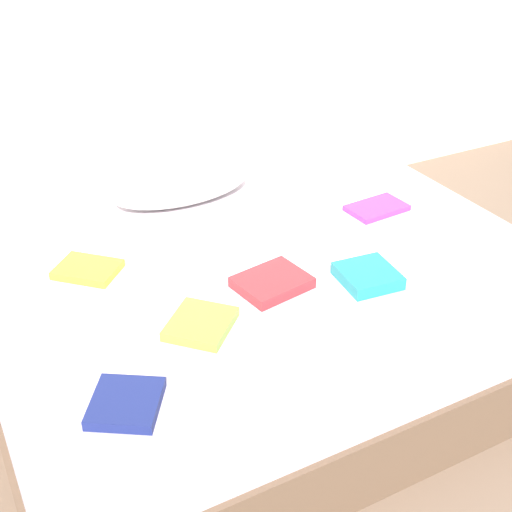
{
  "coord_description": "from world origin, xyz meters",
  "views": [
    {
      "loc": [
        -0.99,
        -1.83,
        1.77
      ],
      "look_at": [
        0.0,
        0.05,
        0.48
      ],
      "focal_mm": 47.59,
      "sensor_mm": 36.0,
      "label": 1
    }
  ],
  "objects_px": {
    "textbook_lime": "(201,324)",
    "textbook_purple": "(377,208)",
    "textbook_teal": "(368,276)",
    "textbook_red": "(272,282)",
    "textbook_yellow": "(88,269)",
    "textbook_navy": "(126,403)",
    "bed": "(262,315)",
    "pillow": "(181,185)"
  },
  "relations": [
    {
      "from": "textbook_lime",
      "to": "textbook_purple",
      "type": "height_order",
      "value": "textbook_lime"
    },
    {
      "from": "textbook_teal",
      "to": "textbook_red",
      "type": "relative_size",
      "value": 0.82
    },
    {
      "from": "textbook_yellow",
      "to": "textbook_red",
      "type": "distance_m",
      "value": 0.64
    },
    {
      "from": "textbook_navy",
      "to": "textbook_red",
      "type": "height_order",
      "value": "textbook_red"
    },
    {
      "from": "textbook_lime",
      "to": "textbook_purple",
      "type": "distance_m",
      "value": 1.02
    },
    {
      "from": "textbook_lime",
      "to": "textbook_red",
      "type": "bearing_deg",
      "value": -26.75
    },
    {
      "from": "bed",
      "to": "textbook_teal",
      "type": "bearing_deg",
      "value": -51.53
    },
    {
      "from": "textbook_navy",
      "to": "textbook_purple",
      "type": "relative_size",
      "value": 0.79
    },
    {
      "from": "pillow",
      "to": "textbook_purple",
      "type": "distance_m",
      "value": 0.81
    },
    {
      "from": "textbook_navy",
      "to": "textbook_lime",
      "type": "distance_m",
      "value": 0.39
    },
    {
      "from": "bed",
      "to": "textbook_red",
      "type": "bearing_deg",
      "value": -108.9
    },
    {
      "from": "textbook_yellow",
      "to": "textbook_teal",
      "type": "relative_size",
      "value": 1.1
    },
    {
      "from": "textbook_teal",
      "to": "textbook_purple",
      "type": "xyz_separation_m",
      "value": [
        0.34,
        0.41,
        -0.01
      ]
    },
    {
      "from": "textbook_navy",
      "to": "textbook_teal",
      "type": "xyz_separation_m",
      "value": [
        0.92,
        0.2,
        0.01
      ]
    },
    {
      "from": "bed",
      "to": "textbook_navy",
      "type": "xyz_separation_m",
      "value": [
        -0.68,
        -0.5,
        0.27
      ]
    },
    {
      "from": "pillow",
      "to": "textbook_yellow",
      "type": "height_order",
      "value": "pillow"
    },
    {
      "from": "textbook_purple",
      "to": "textbook_red",
      "type": "xyz_separation_m",
      "value": [
        -0.65,
        -0.29,
        0.01
      ]
    },
    {
      "from": "textbook_purple",
      "to": "textbook_red",
      "type": "height_order",
      "value": "textbook_red"
    },
    {
      "from": "pillow",
      "to": "textbook_navy",
      "type": "bearing_deg",
      "value": -119.35
    },
    {
      "from": "bed",
      "to": "textbook_yellow",
      "type": "xyz_separation_m",
      "value": [
        -0.58,
        0.19,
        0.27
      ]
    },
    {
      "from": "textbook_yellow",
      "to": "textbook_teal",
      "type": "height_order",
      "value": "textbook_teal"
    },
    {
      "from": "pillow",
      "to": "textbook_red",
      "type": "bearing_deg",
      "value": -88.84
    },
    {
      "from": "textbook_teal",
      "to": "textbook_lime",
      "type": "xyz_separation_m",
      "value": [
        -0.61,
        0.03,
        -0.01
      ]
    },
    {
      "from": "pillow",
      "to": "textbook_navy",
      "type": "xyz_separation_m",
      "value": [
        -0.6,
        -1.07,
        -0.05
      ]
    },
    {
      "from": "pillow",
      "to": "textbook_navy",
      "type": "distance_m",
      "value": 1.23
    },
    {
      "from": "bed",
      "to": "textbook_purple",
      "type": "bearing_deg",
      "value": 10.39
    },
    {
      "from": "pillow",
      "to": "textbook_red",
      "type": "height_order",
      "value": "pillow"
    },
    {
      "from": "textbook_yellow",
      "to": "textbook_teal",
      "type": "xyz_separation_m",
      "value": [
        0.82,
        -0.5,
        0.01
      ]
    },
    {
      "from": "textbook_lime",
      "to": "textbook_red",
      "type": "height_order",
      "value": "textbook_red"
    },
    {
      "from": "bed",
      "to": "textbook_purple",
      "type": "xyz_separation_m",
      "value": [
        0.58,
        0.11,
        0.26
      ]
    },
    {
      "from": "bed",
      "to": "textbook_yellow",
      "type": "relative_size",
      "value": 9.6
    },
    {
      "from": "textbook_purple",
      "to": "textbook_navy",
      "type": "bearing_deg",
      "value": -158.48
    },
    {
      "from": "textbook_teal",
      "to": "textbook_purple",
      "type": "bearing_deg",
      "value": 55.83
    },
    {
      "from": "textbook_yellow",
      "to": "textbook_purple",
      "type": "height_order",
      "value": "textbook_yellow"
    },
    {
      "from": "textbook_purple",
      "to": "textbook_yellow",
      "type": "bearing_deg",
      "value": 171.54
    },
    {
      "from": "textbook_lime",
      "to": "textbook_red",
      "type": "distance_m",
      "value": 0.32
    },
    {
      "from": "bed",
      "to": "textbook_navy",
      "type": "bearing_deg",
      "value": -143.59
    },
    {
      "from": "textbook_lime",
      "to": "pillow",
      "type": "bearing_deg",
      "value": 27.15
    },
    {
      "from": "pillow",
      "to": "textbook_teal",
      "type": "height_order",
      "value": "pillow"
    },
    {
      "from": "pillow",
      "to": "textbook_teal",
      "type": "xyz_separation_m",
      "value": [
        0.32,
        -0.87,
        -0.05
      ]
    },
    {
      "from": "textbook_yellow",
      "to": "textbook_purple",
      "type": "xyz_separation_m",
      "value": [
        1.17,
        -0.09,
        -0.0
      ]
    },
    {
      "from": "bed",
      "to": "textbook_yellow",
      "type": "height_order",
      "value": "textbook_yellow"
    }
  ]
}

